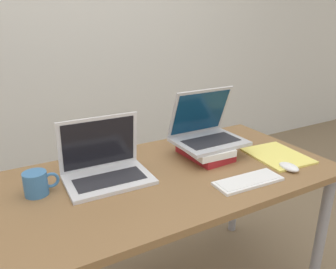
# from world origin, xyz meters

# --- Properties ---
(wall_back) EXTENTS (8.00, 0.05, 2.70)m
(wall_back) POSITION_xyz_m (0.00, 2.00, 1.35)
(wall_back) COLOR silver
(wall_back) RESTS_ON ground_plane
(desk) EXTENTS (1.46, 0.76, 0.73)m
(desk) POSITION_xyz_m (0.00, 0.38, 0.65)
(desk) COLOR brown
(desk) RESTS_ON ground_plane
(laptop_left) EXTENTS (0.35, 0.25, 0.25)m
(laptop_left) POSITION_xyz_m (-0.26, 0.47, 0.78)
(laptop_left) COLOR silver
(laptop_left) RESTS_ON desk
(book_stack) EXTENTS (0.20, 0.27, 0.07)m
(book_stack) POSITION_xyz_m (0.23, 0.45, 0.77)
(book_stack) COLOR maroon
(book_stack) RESTS_ON desk
(laptop_on_books) EXTENTS (0.33, 0.26, 0.26)m
(laptop_on_books) POSITION_xyz_m (0.26, 0.48, 0.85)
(laptop_on_books) COLOR #B2B2B7
(laptop_on_books) RESTS_ON book_stack
(wireless_keyboard) EXTENTS (0.30, 0.12, 0.01)m
(wireless_keyboard) POSITION_xyz_m (0.23, 0.14, 0.74)
(wireless_keyboard) COLOR white
(wireless_keyboard) RESTS_ON desk
(mouse) EXTENTS (0.06, 0.10, 0.03)m
(mouse) POSITION_xyz_m (0.47, 0.14, 0.75)
(mouse) COLOR white
(mouse) RESTS_ON desk
(notepad) EXTENTS (0.26, 0.31, 0.01)m
(notepad) POSITION_xyz_m (0.54, 0.27, 0.74)
(notepad) COLOR #EFE066
(notepad) RESTS_ON desk
(mug) EXTENTS (0.13, 0.09, 0.09)m
(mug) POSITION_xyz_m (-0.54, 0.47, 0.78)
(mug) COLOR teal
(mug) RESTS_ON desk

